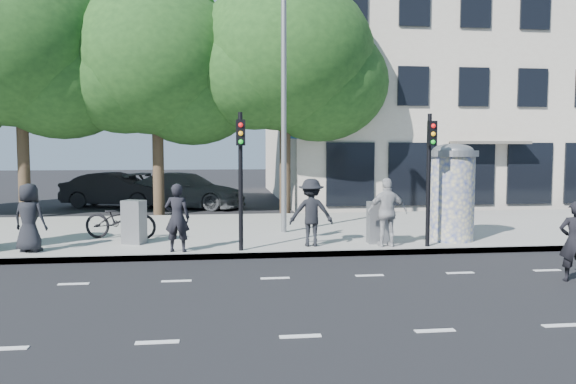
{
  "coord_description": "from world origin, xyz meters",
  "views": [
    {
      "loc": [
        -1.13,
        -9.93,
        2.69
      ],
      "look_at": [
        0.53,
        3.5,
        1.62
      ],
      "focal_mm": 35.0,
      "sensor_mm": 36.0,
      "label": 1
    }
  ],
  "objects": [
    {
      "name": "ground",
      "position": [
        0.0,
        0.0,
        0.0
      ],
      "size": [
        120.0,
        120.0,
        0.0
      ],
      "primitive_type": "plane",
      "color": "black",
      "rests_on": "ground"
    },
    {
      "name": "sidewalk",
      "position": [
        0.0,
        7.5,
        0.07
      ],
      "size": [
        40.0,
        8.0,
        0.15
      ],
      "primitive_type": "cube",
      "color": "gray",
      "rests_on": "ground"
    },
    {
      "name": "curb",
      "position": [
        0.0,
        3.55,
        0.07
      ],
      "size": [
        40.0,
        0.1,
        0.16
      ],
      "primitive_type": "cube",
      "color": "slate",
      "rests_on": "ground"
    },
    {
      "name": "lane_dash_near",
      "position": [
        0.0,
        -2.2,
        0.0
      ],
      "size": [
        32.0,
        0.12,
        0.01
      ],
      "primitive_type": "cube",
      "color": "silver",
      "rests_on": "ground"
    },
    {
      "name": "lane_dash_far",
      "position": [
        0.0,
        1.4,
        0.0
      ],
      "size": [
        32.0,
        0.12,
        0.01
      ],
      "primitive_type": "cube",
      "color": "silver",
      "rests_on": "ground"
    },
    {
      "name": "ad_column_right",
      "position": [
        5.2,
        4.7,
        1.54
      ],
      "size": [
        1.36,
        1.36,
        2.65
      ],
      "color": "beige",
      "rests_on": "sidewalk"
    },
    {
      "name": "traffic_pole_near",
      "position": [
        -0.6,
        3.79,
        2.23
      ],
      "size": [
        0.22,
        0.31,
        3.4
      ],
      "color": "black",
      "rests_on": "sidewalk"
    },
    {
      "name": "traffic_pole_far",
      "position": [
        4.2,
        3.79,
        2.23
      ],
      "size": [
        0.22,
        0.31,
        3.4
      ],
      "color": "black",
      "rests_on": "sidewalk"
    },
    {
      "name": "street_lamp",
      "position": [
        0.8,
        6.63,
        4.79
      ],
      "size": [
        0.25,
        0.93,
        8.0
      ],
      "color": "slate",
      "rests_on": "sidewalk"
    },
    {
      "name": "tree_mid_left",
      "position": [
        -8.5,
        12.5,
        6.5
      ],
      "size": [
        7.2,
        7.2,
        9.57
      ],
      "color": "#38281C",
      "rests_on": "ground"
    },
    {
      "name": "tree_near_left",
      "position": [
        -3.5,
        12.7,
        6.06
      ],
      "size": [
        6.8,
        6.8,
        8.97
      ],
      "color": "#38281C",
      "rests_on": "ground"
    },
    {
      "name": "tree_center",
      "position": [
        1.5,
        12.3,
        6.31
      ],
      "size": [
        7.0,
        7.0,
        9.3
      ],
      "color": "#38281C",
      "rests_on": "ground"
    },
    {
      "name": "building",
      "position": [
        12.0,
        19.99,
        5.99
      ],
      "size": [
        20.3,
        15.85,
        12.0
      ],
      "color": "#BCAE9E",
      "rests_on": "ground"
    },
    {
      "name": "ped_a",
      "position": [
        -5.72,
        4.29,
        0.99
      ],
      "size": [
        0.94,
        0.75,
        1.68
      ],
      "primitive_type": "imported",
      "rotation": [
        0.0,
        0.0,
        2.85
      ],
      "color": "black",
      "rests_on": "sidewalk"
    },
    {
      "name": "ped_b",
      "position": [
        -2.15,
        3.85,
        0.99
      ],
      "size": [
        0.67,
        0.5,
        1.68
      ],
      "primitive_type": "imported",
      "rotation": [
        0.0,
        0.0,
        2.98
      ],
      "color": "black",
      "rests_on": "sidewalk"
    },
    {
      "name": "ped_d",
      "position": [
        1.23,
        4.26,
        1.02
      ],
      "size": [
        1.18,
        0.74,
        1.74
      ],
      "primitive_type": "imported",
      "rotation": [
        0.0,
        0.0,
        3.06
      ],
      "color": "black",
      "rests_on": "sidewalk"
    },
    {
      "name": "ped_e",
      "position": [
        3.15,
        3.93,
        1.03
      ],
      "size": [
        1.06,
        0.64,
        1.77
      ],
      "primitive_type": "imported",
      "rotation": [
        0.0,
        0.0,
        3.09
      ],
      "color": "#9FA0A2",
      "rests_on": "sidewalk"
    },
    {
      "name": "man_road",
      "position": [
        5.94,
        0.41,
        0.81
      ],
      "size": [
        0.69,
        0.56,
        1.63
      ],
      "primitive_type": "imported",
      "rotation": [
        0.0,
        0.0,
        2.81
      ],
      "color": "black",
      "rests_on": "ground"
    },
    {
      "name": "bicycle",
      "position": [
        -3.86,
        6.05,
        0.69
      ],
      "size": [
        1.23,
        2.18,
        1.09
      ],
      "primitive_type": "imported",
      "rotation": [
        0.0,
        0.0,
        1.31
      ],
      "color": "black",
      "rests_on": "sidewalk"
    },
    {
      "name": "cabinet_left",
      "position": [
        -3.37,
        5.19,
        0.73
      ],
      "size": [
        0.67,
        0.59,
        1.15
      ],
      "primitive_type": "cube",
      "rotation": [
        0.0,
        0.0,
        -0.43
      ],
      "color": "slate",
      "rests_on": "sidewalk"
    },
    {
      "name": "cabinet_right",
      "position": [
        3.05,
        4.46,
        0.7
      ],
      "size": [
        0.53,
        0.39,
        1.11
      ],
      "primitive_type": "cube",
      "rotation": [
        0.0,
        0.0,
        -0.0
      ],
      "color": "slate",
      "rests_on": "sidewalk"
    },
    {
      "name": "car_mid",
      "position": [
        -5.75,
        16.11,
        0.78
      ],
      "size": [
        2.8,
        5.0,
        1.56
      ],
      "primitive_type": "imported",
      "rotation": [
        0.0,
        0.0,
        1.31
      ],
      "color": "black",
      "rests_on": "ground"
    },
    {
      "name": "car_right",
      "position": [
        -2.58,
        15.43,
        0.78
      ],
      "size": [
        4.27,
        5.83,
        1.57
      ],
      "primitive_type": "imported",
      "rotation": [
        0.0,
        0.0,
        1.14
      ],
      "color": "#4A4D50",
      "rests_on": "ground"
    }
  ]
}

